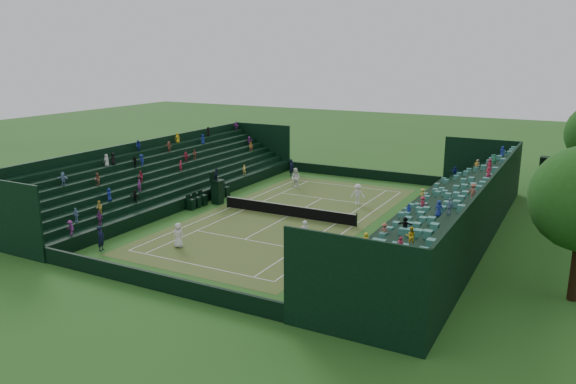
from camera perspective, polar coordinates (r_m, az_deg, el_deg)
name	(u,v)px	position (r m, az deg, el deg)	size (l,w,h in m)	color
ground	(288,216)	(44.43, 0.00, -2.50)	(160.00, 160.00, 0.00)	#285F1E
court_surface	(288,216)	(44.43, 0.00, -2.50)	(12.97, 26.77, 0.01)	#2F6622
perimeter_wall_north	(361,173)	(58.37, 7.39, 1.89)	(17.17, 0.20, 1.00)	black
perimeter_wall_south	(151,280)	(31.95, -13.74, -8.71)	(17.17, 0.20, 1.00)	black
perimeter_wall_east	(392,226)	(41.13, 10.49, -3.38)	(0.20, 31.77, 1.00)	black
perimeter_wall_west	(201,198)	(48.73, -8.83, -0.57)	(0.20, 31.77, 1.00)	black
north_grandstand	(452,220)	(39.85, 16.28, -2.71)	(6.60, 32.00, 4.90)	black
south_grandstand	(163,181)	(51.06, -12.63, 1.13)	(6.60, 32.00, 4.90)	black
tennis_net	(288,210)	(44.28, 0.00, -1.85)	(11.67, 0.10, 1.06)	black
scoreboard_tower	(552,164)	(54.43, 25.26, 2.62)	(2.00, 1.00, 3.70)	black
umpire_chair	(217,189)	(48.26, -7.21, 0.34)	(0.98, 0.98, 3.08)	black
courtside_chairs	(209,197)	(48.82, -8.03, -0.54)	(0.59, 5.56, 1.28)	black
player_near_west	(178,235)	(37.98, -11.07, -4.33)	(0.83, 0.54, 1.69)	silver
player_near_east	(305,234)	(37.26, 1.69, -4.28)	(0.68, 0.45, 1.87)	white
player_far_west	(296,178)	(53.52, 0.80, 1.42)	(0.95, 0.74, 1.94)	white
player_far_east	(358,194)	(47.99, 7.09, -0.24)	(1.17, 0.68, 1.82)	white
line_judge_north	(292,168)	(58.88, 0.36, 2.50)	(0.65, 0.43, 1.79)	black
line_judge_south	(101,238)	(38.67, -18.48, -4.50)	(0.61, 0.40, 1.66)	black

